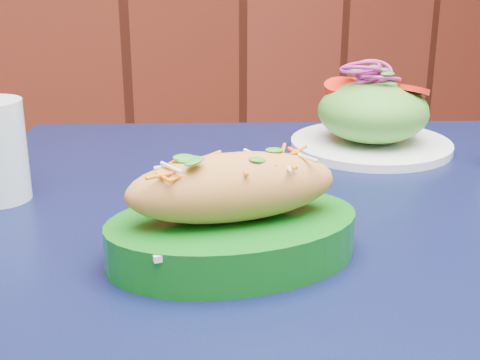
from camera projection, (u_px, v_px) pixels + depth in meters
name	position (u px, v px, depth m)	size (l,w,h in m)	color
cafe_table	(294.00, 277.00, 0.80)	(1.04, 1.04, 0.75)	black
banh_mi_basket	(233.00, 217.00, 0.63)	(0.26, 0.19, 0.11)	#0D5F13
salad_plate	(373.00, 117.00, 0.98)	(0.24, 0.24, 0.13)	white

